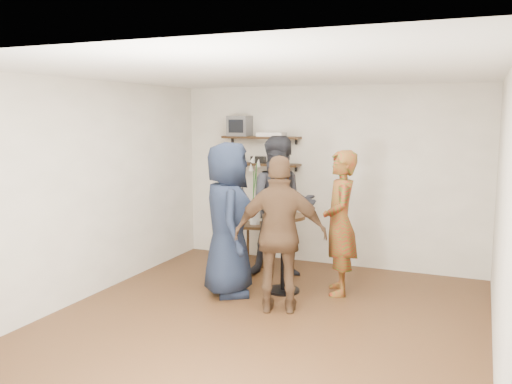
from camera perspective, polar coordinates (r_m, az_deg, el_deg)
room at (r=5.59m, az=0.76°, el=-0.96°), size 4.58×5.08×2.68m
shelf_upper at (r=8.10m, az=0.53°, el=5.76°), size 1.20×0.25×0.04m
shelf_lower at (r=8.13m, az=0.52°, el=2.94°), size 1.20×0.25×0.04m
crt_monitor at (r=8.23m, az=-1.69°, el=6.96°), size 0.32×0.30×0.30m
dvd_deck at (r=8.04m, az=1.65°, el=6.08°), size 0.40×0.24×0.06m
radio at (r=8.14m, az=0.25°, el=3.43°), size 0.22×0.10×0.10m
power_strip at (r=8.34m, az=-2.08°, el=3.30°), size 0.30×0.05×0.03m
side_table at (r=8.00m, az=-0.13°, el=-4.08°), size 0.59×0.59×0.59m
vase_lilies at (r=7.92m, az=-0.15°, el=-1.06°), size 0.20×0.21×1.04m
drinks_table at (r=6.70m, az=2.92°, el=-5.36°), size 0.53×0.53×0.97m
wine_glass_fl at (r=6.59m, az=2.26°, el=-1.36°), size 0.06×0.06×0.19m
wine_glass_fr at (r=6.55m, az=3.28°, el=-1.35°), size 0.07×0.07×0.20m
wine_glass_bl at (r=6.67m, az=3.01°, el=-1.09°), size 0.07×0.07×0.22m
wine_glass_br at (r=6.60m, az=3.17°, el=-1.39°), size 0.06×0.06×0.18m
person_plaid at (r=6.67m, az=8.83°, el=-3.22°), size 0.61×0.75×1.77m
person_dark at (r=7.30m, az=2.70°, el=-1.57°), size 1.13×1.02×1.91m
person_navy at (r=6.55m, az=-2.97°, el=-2.88°), size 0.97×1.09×1.87m
person_brown at (r=5.98m, az=2.60°, el=-4.53°), size 1.10×0.71×1.75m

